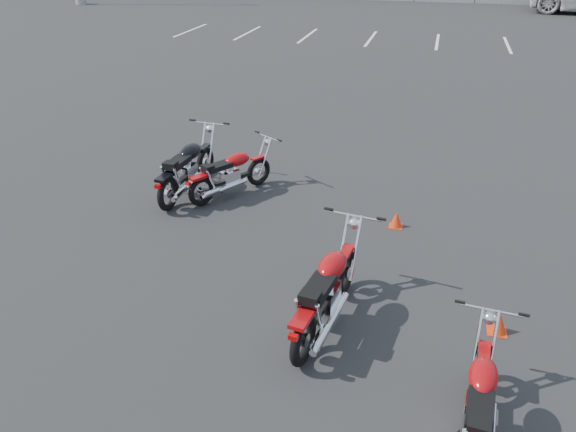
% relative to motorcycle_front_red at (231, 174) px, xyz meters
% --- Properties ---
extents(ground, '(120.00, 120.00, 0.00)m').
position_rel_motorcycle_front_red_xyz_m(ground, '(1.41, -2.39, -0.45)').
color(ground, black).
rests_on(ground, ground).
extents(motorcycle_front_red, '(1.42, 1.89, 0.99)m').
position_rel_motorcycle_front_red_xyz_m(motorcycle_front_red, '(0.00, 0.00, 0.00)').
color(motorcycle_front_red, black).
rests_on(motorcycle_front_red, ground).
extents(motorcycle_second_black, '(0.89, 2.30, 1.13)m').
position_rel_motorcycle_front_red_xyz_m(motorcycle_second_black, '(-0.84, -0.12, 0.06)').
color(motorcycle_second_black, black).
rests_on(motorcycle_second_black, ground).
extents(motorcycle_third_red, '(0.89, 2.30, 1.13)m').
position_rel_motorcycle_front_red_xyz_m(motorcycle_third_red, '(2.57, -3.44, 0.06)').
color(motorcycle_third_red, black).
rests_on(motorcycle_third_red, ground).
extents(motorcycle_rear_red, '(0.78, 2.02, 0.99)m').
position_rel_motorcycle_front_red_xyz_m(motorcycle_rear_red, '(4.39, -4.88, -0.00)').
color(motorcycle_rear_red, black).
rests_on(motorcycle_rear_red, ground).
extents(training_cone_near, '(0.23, 0.23, 0.28)m').
position_rel_motorcycle_front_red_xyz_m(training_cone_near, '(3.21, -0.48, -0.31)').
color(training_cone_near, red).
rests_on(training_cone_near, ground).
extents(training_cone_far, '(0.25, 0.25, 0.30)m').
position_rel_motorcycle_front_red_xyz_m(training_cone_far, '(4.74, -3.03, -0.30)').
color(training_cone_far, red).
rests_on(training_cone_far, ground).
extents(parking_line_stripes, '(15.12, 4.00, 0.01)m').
position_rel_motorcycle_front_red_xyz_m(parking_line_stripes, '(-1.09, 17.61, -0.45)').
color(parking_line_stripes, silver).
rests_on(parking_line_stripes, ground).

